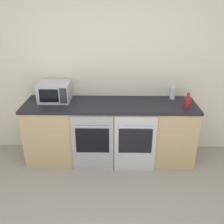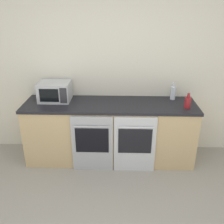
{
  "view_description": "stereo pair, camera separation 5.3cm",
  "coord_description": "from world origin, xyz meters",
  "px_view_note": "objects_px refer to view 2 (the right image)",
  "views": [
    {
      "loc": [
        0.08,
        -1.56,
        2.19
      ],
      "look_at": [
        0.03,
        1.7,
        0.75
      ],
      "focal_mm": 40.0,
      "sensor_mm": 36.0,
      "label": 1
    },
    {
      "loc": [
        0.13,
        -1.56,
        2.19
      ],
      "look_at": [
        0.03,
        1.7,
        0.75
      ],
      "focal_mm": 40.0,
      "sensor_mm": 36.0,
      "label": 2
    }
  ],
  "objects_px": {
    "oven_right": "(135,144)",
    "bottle_clear": "(173,93)",
    "microwave": "(55,91)",
    "bottle_red": "(188,102)",
    "oven_left": "(92,144)"
  },
  "relations": [
    {
      "from": "oven_right",
      "to": "bottle_clear",
      "type": "height_order",
      "value": "bottle_clear"
    },
    {
      "from": "bottle_red",
      "to": "bottle_clear",
      "type": "distance_m",
      "value": 0.35
    },
    {
      "from": "oven_left",
      "to": "bottle_red",
      "type": "distance_m",
      "value": 1.4
    },
    {
      "from": "oven_right",
      "to": "bottle_clear",
      "type": "distance_m",
      "value": 0.96
    },
    {
      "from": "microwave",
      "to": "bottle_red",
      "type": "height_order",
      "value": "microwave"
    },
    {
      "from": "oven_left",
      "to": "bottle_clear",
      "type": "distance_m",
      "value": 1.38
    },
    {
      "from": "oven_left",
      "to": "bottle_red",
      "type": "height_order",
      "value": "bottle_red"
    },
    {
      "from": "microwave",
      "to": "bottle_red",
      "type": "distance_m",
      "value": 1.85
    },
    {
      "from": "oven_left",
      "to": "oven_right",
      "type": "bearing_deg",
      "value": 0.0
    },
    {
      "from": "oven_left",
      "to": "microwave",
      "type": "height_order",
      "value": "microwave"
    },
    {
      "from": "microwave",
      "to": "oven_left",
      "type": "bearing_deg",
      "value": -37.66
    },
    {
      "from": "microwave",
      "to": "bottle_clear",
      "type": "height_order",
      "value": "microwave"
    },
    {
      "from": "bottle_red",
      "to": "microwave",
      "type": "bearing_deg",
      "value": 172.8
    },
    {
      "from": "oven_right",
      "to": "bottle_clear",
      "type": "relative_size",
      "value": 3.24
    },
    {
      "from": "oven_left",
      "to": "oven_right",
      "type": "height_order",
      "value": "same"
    }
  ]
}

